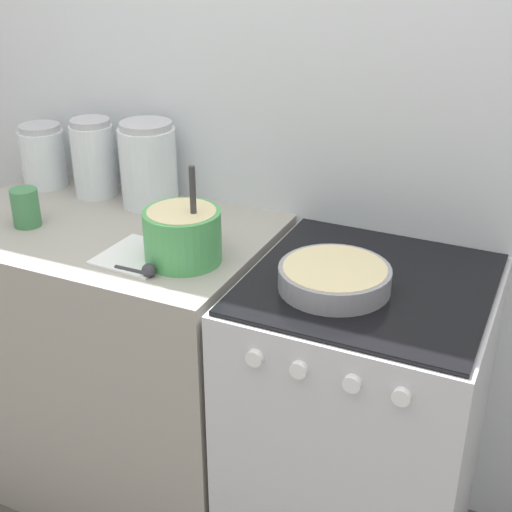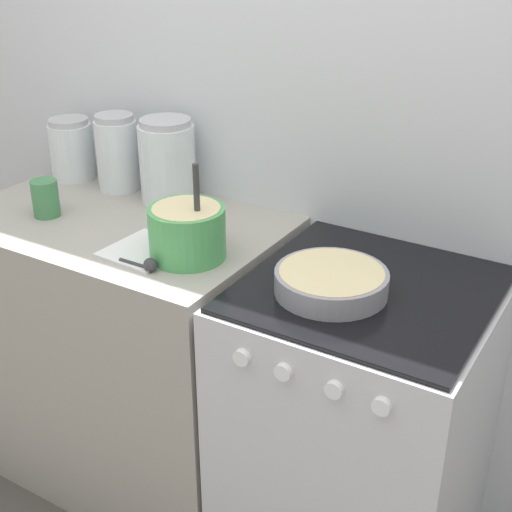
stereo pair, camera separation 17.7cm
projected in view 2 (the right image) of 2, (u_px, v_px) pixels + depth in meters
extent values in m
cube|color=silver|center=(318.00, 125.00, 2.02)|extent=(4.93, 0.05, 2.40)
cube|color=#9E998E|center=(129.00, 350.00, 2.31)|extent=(0.97, 0.62, 0.92)
cube|color=silver|center=(357.00, 437.00, 1.94)|extent=(0.61, 0.62, 0.91)
cube|color=black|center=(369.00, 289.00, 1.74)|extent=(0.59, 0.59, 0.01)
cylinder|color=white|center=(242.00, 357.00, 1.60)|extent=(0.04, 0.02, 0.04)
cylinder|color=white|center=(283.00, 372.00, 1.56)|extent=(0.04, 0.02, 0.04)
cylinder|color=white|center=(334.00, 390.00, 1.50)|extent=(0.04, 0.02, 0.04)
cylinder|color=white|center=(382.00, 406.00, 1.45)|extent=(0.04, 0.02, 0.04)
cylinder|color=#4CA559|center=(187.00, 233.00, 1.85)|extent=(0.20, 0.20, 0.14)
cylinder|color=beige|center=(187.00, 221.00, 1.84)|extent=(0.18, 0.18, 0.08)
cylinder|color=#333333|center=(197.00, 210.00, 1.81)|extent=(0.02, 0.02, 0.24)
cylinder|color=gray|center=(331.00, 282.00, 1.70)|extent=(0.27, 0.27, 0.06)
cylinder|color=beige|center=(331.00, 280.00, 1.69)|extent=(0.25, 0.25, 0.05)
cylinder|color=silver|center=(72.00, 151.00, 2.39)|extent=(0.14, 0.14, 0.18)
cylinder|color=olive|center=(73.00, 162.00, 2.41)|extent=(0.13, 0.13, 0.11)
cylinder|color=#B2B2B7|center=(68.00, 122.00, 2.35)|extent=(0.13, 0.13, 0.02)
cylinder|color=silver|center=(117.00, 155.00, 2.29)|extent=(0.14, 0.14, 0.23)
cylinder|color=tan|center=(119.00, 169.00, 2.31)|extent=(0.12, 0.12, 0.14)
cylinder|color=#B2B2B7|center=(114.00, 118.00, 2.24)|extent=(0.12, 0.12, 0.02)
cylinder|color=silver|center=(168.00, 164.00, 2.19)|extent=(0.17, 0.17, 0.24)
cylinder|color=silver|center=(168.00, 178.00, 2.21)|extent=(0.15, 0.15, 0.14)
cylinder|color=#B2B2B7|center=(165.00, 122.00, 2.13)|extent=(0.16, 0.16, 0.02)
cylinder|color=#3F7F4C|center=(45.00, 198.00, 2.11)|extent=(0.08, 0.08, 0.11)
cube|color=white|center=(145.00, 250.00, 1.91)|extent=(0.20, 0.21, 0.01)
cylinder|color=#333338|center=(134.00, 264.00, 1.83)|extent=(0.09, 0.01, 0.01)
sphere|color=#333338|center=(150.00, 265.00, 1.80)|extent=(0.04, 0.04, 0.04)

